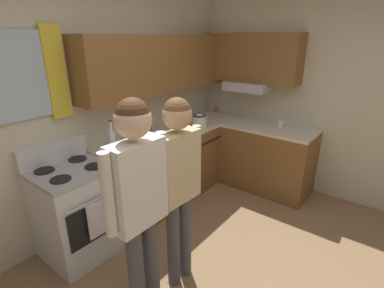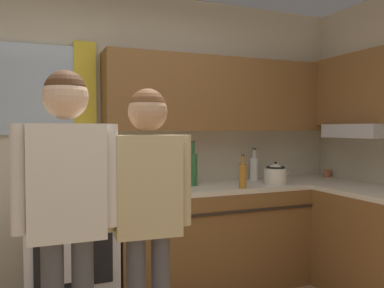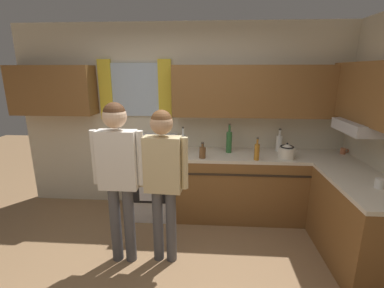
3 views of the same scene
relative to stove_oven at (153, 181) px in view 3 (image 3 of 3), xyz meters
The scene contains 13 objects.
back_wall_unit 1.11m from the stove_oven, 33.11° to the left, with size 4.60×0.42×2.60m.
kitchen_counter_run 1.81m from the stove_oven, ahead, with size 2.31×1.80×0.90m.
stove_oven is the anchor object (origin of this frame).
bottle_squat_brown 0.89m from the stove_oven, 17.00° to the right, with size 0.08×0.08×0.21m.
bottle_oil_amber 1.50m from the stove_oven, 10.21° to the right, with size 0.06×0.06×0.29m.
bottle_tall_clear 0.73m from the stove_oven, ahead, with size 0.07×0.07×0.37m.
bottle_wine_green 1.20m from the stove_oven, ahead, with size 0.08×0.08×0.39m.
bottle_milk_white 1.83m from the stove_oven, ahead, with size 0.08×0.08×0.31m.
cup_terracotta 2.61m from the stove_oven, ahead, with size 0.11×0.07×0.08m.
mug_ceramic_white 2.65m from the stove_oven, 22.98° to the right, with size 0.13×0.08×0.09m.
stovetop_kettle 1.84m from the stove_oven, ahead, with size 0.27×0.20×0.21m.
adult_left 1.20m from the stove_oven, 95.71° to the right, with size 0.52×0.23×1.69m.
adult_in_plaid 1.19m from the stove_oven, 71.65° to the right, with size 0.50×0.22×1.62m.
Camera 3 is at (0.44, -1.97, 1.98)m, focal length 25.53 mm.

